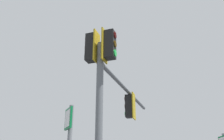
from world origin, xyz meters
TOP-DOWN VIEW (x-y plane):
  - signal_mast_assembly at (-0.48, -1.51)m, footprint 3.82×5.23m

SIDE VIEW (x-z plane):
  - signal_mast_assembly at x=-0.48m, z-range 1.26..7.20m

